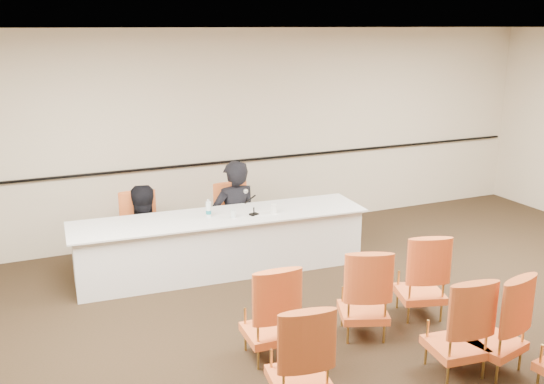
{
  "coord_description": "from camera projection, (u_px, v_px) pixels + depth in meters",
  "views": [
    {
      "loc": [
        -3.14,
        -4.23,
        3.04
      ],
      "look_at": [
        -0.13,
        2.6,
        0.97
      ],
      "focal_mm": 40.0,
      "sensor_mm": 36.0,
      "label": 1
    }
  ],
  "objects": [
    {
      "name": "panelist_main_chair",
      "position": [
        235.0,
        220.0,
        8.23
      ],
      "size": [
        0.53,
        0.53,
        0.95
      ],
      "primitive_type": null,
      "rotation": [
        0.0,
        0.0,
        -0.06
      ],
      "color": "orange",
      "rests_on": "ground"
    },
    {
      "name": "floor",
      "position": [
        394.0,
        355.0,
        5.77
      ],
      "size": [
        10.0,
        10.0,
        0.0
      ],
      "primitive_type": "plane",
      "color": "black",
      "rests_on": "ground"
    },
    {
      "name": "aud_chair_back_left",
      "position": [
        299.0,
        354.0,
        4.87
      ],
      "size": [
        0.57,
        0.57,
        0.95
      ],
      "primitive_type": null,
      "rotation": [
        0.0,
        0.0,
        -0.14
      ],
      "color": "orange",
      "rests_on": "ground"
    },
    {
      "name": "microphone",
      "position": [
        254.0,
        203.0,
        7.53
      ],
      "size": [
        0.16,
        0.24,
        0.31
      ],
      "primitive_type": null,
      "rotation": [
        0.0,
        0.0,
        0.26
      ],
      "color": "black",
      "rests_on": "panel_table"
    },
    {
      "name": "panelist_main",
      "position": [
        235.0,
        224.0,
        8.24
      ],
      "size": [
        0.68,
        0.48,
        1.78
      ],
      "primitive_type": "imported",
      "rotation": [
        0.0,
        0.0,
        3.22
      ],
      "color": "black",
      "rests_on": "ground"
    },
    {
      "name": "aud_chair_back_mid",
      "position": [
        457.0,
        324.0,
        5.37
      ],
      "size": [
        0.56,
        0.56,
        0.95
      ],
      "primitive_type": null,
      "rotation": [
        0.0,
        0.0,
        -0.12
      ],
      "color": "orange",
      "rests_on": "ground"
    },
    {
      "name": "drinking_glass",
      "position": [
        233.0,
        214.0,
        7.46
      ],
      "size": [
        0.09,
        0.09,
        0.1
      ],
      "primitive_type": "cylinder",
      "rotation": [
        0.0,
        0.0,
        -0.44
      ],
      "color": "white",
      "rests_on": "panel_table"
    },
    {
      "name": "aud_chair_front_right",
      "position": [
        421.0,
        274.0,
        6.44
      ],
      "size": [
        0.62,
        0.62,
        0.95
      ],
      "primitive_type": null,
      "rotation": [
        0.0,
        0.0,
        -0.29
      ],
      "color": "orange",
      "rests_on": "ground"
    },
    {
      "name": "panelist_second",
      "position": [
        142.0,
        245.0,
        7.86
      ],
      "size": [
        0.86,
        0.72,
        1.62
      ],
      "primitive_type": "imported",
      "rotation": [
        0.0,
        0.0,
        3.28
      ],
      "color": "black",
      "rests_on": "ground"
    },
    {
      "name": "water_bottle",
      "position": [
        208.0,
        208.0,
        7.46
      ],
      "size": [
        0.07,
        0.07,
        0.22
      ],
      "primitive_type": null,
      "rotation": [
        0.0,
        0.0,
        0.08
      ],
      "color": "#177783",
      "rests_on": "panel_table"
    },
    {
      "name": "papers",
      "position": [
        265.0,
        213.0,
        7.64
      ],
      "size": [
        0.33,
        0.26,
        0.0
      ],
      "primitive_type": "cube",
      "rotation": [
        0.0,
        0.0,
        -0.13
      ],
      "color": "white",
      "rests_on": "panel_table"
    },
    {
      "name": "coffee_cup",
      "position": [
        274.0,
        209.0,
        7.62
      ],
      "size": [
        0.1,
        0.1,
        0.12
      ],
      "primitive_type": "cylinder",
      "rotation": [
        0.0,
        0.0,
        0.35
      ],
      "color": "white",
      "rests_on": "panel_table"
    },
    {
      "name": "panel_table",
      "position": [
        221.0,
        244.0,
        7.64
      ],
      "size": [
        3.74,
        1.08,
        0.74
      ],
      "primitive_type": null,
      "rotation": [
        0.0,
        0.0,
        -0.06
      ],
      "color": "white",
      "rests_on": "ground"
    },
    {
      "name": "aud_chair_front_left",
      "position": [
        269.0,
        310.0,
        5.62
      ],
      "size": [
        0.52,
        0.52,
        0.95
      ],
      "primitive_type": null,
      "rotation": [
        0.0,
        0.0,
        -0.05
      ],
      "color": "orange",
      "rests_on": "ground"
    },
    {
      "name": "panelist_second_chair",
      "position": [
        141.0,
        231.0,
        7.8
      ],
      "size": [
        0.53,
        0.53,
        0.95
      ],
      "primitive_type": null,
      "rotation": [
        0.0,
        0.0,
        -0.06
      ],
      "color": "orange",
      "rests_on": "ground"
    },
    {
      "name": "aud_chair_front_mid",
      "position": [
        364.0,
        291.0,
        6.03
      ],
      "size": [
        0.65,
        0.65,
        0.95
      ],
      "primitive_type": null,
      "rotation": [
        0.0,
        0.0,
        -0.37
      ],
      "color": "orange",
      "rests_on": "ground"
    },
    {
      "name": "ceiling",
      "position": [
        414.0,
        29.0,
        4.97
      ],
      "size": [
        10.0,
        10.0,
        0.0
      ],
      "primitive_type": "plane",
      "rotation": [
        3.14,
        0.0,
        0.0
      ],
      "color": "silver",
      "rests_on": "ground"
    },
    {
      "name": "aud_chair_back_right",
      "position": [
        495.0,
        321.0,
        5.43
      ],
      "size": [
        0.6,
        0.6,
        0.95
      ],
      "primitive_type": null,
      "rotation": [
        0.0,
        0.0,
        0.23
      ],
      "color": "orange",
      "rests_on": "ground"
    },
    {
      "name": "wall_back",
      "position": [
        241.0,
        133.0,
        8.89
      ],
      "size": [
        10.0,
        0.04,
        3.0
      ],
      "primitive_type": "cube",
      "color": "beige",
      "rests_on": "ground"
    },
    {
      "name": "wall_rail",
      "position": [
        243.0,
        160.0,
        8.96
      ],
      "size": [
        9.8,
        0.04,
        0.03
      ],
      "primitive_type": "cube",
      "color": "black",
      "rests_on": "wall_back"
    }
  ]
}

